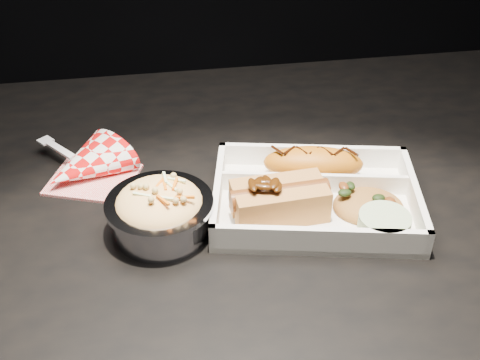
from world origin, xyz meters
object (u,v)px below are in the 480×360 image
Objects in this scene: dining_table at (234,255)px; food_tray at (315,200)px; hotdog at (280,198)px; foil_coleslaw_cup at (160,210)px; fried_pastry at (313,163)px; napkin_fork at (85,167)px.

food_tray is (0.10, -0.03, 0.10)m from dining_table.
foil_coleslaw_cup reaches higher than hotdog.
fried_pastry is at bearing 90.00° from food_tray.
foil_coleslaw_cup reaches higher than food_tray.
foil_coleslaw_cup is 0.81× the size of napkin_fork.
foil_coleslaw_cup is (-0.19, -0.02, 0.02)m from food_tray.
napkin_fork reaches higher than hotdog.
food_tray is 0.19m from foil_coleslaw_cup.
food_tray is 0.31m from napkin_fork.
hotdog is at bearing -130.63° from fried_pastry.
napkin_fork reaches higher than fried_pastry.
dining_table is 9.89× the size of hotdog.
napkin_fork is at bearing 168.68° from fried_pastry.
dining_table is 0.14m from food_tray.
hotdog is 0.14m from foil_coleslaw_cup.
dining_table is 9.18× the size of fried_pastry.
food_tray is 1.80× the size of napkin_fork.
fried_pastry is at bearing 14.43° from dining_table.
food_tray is 2.24× the size of foil_coleslaw_cup.
foil_coleslaw_cup reaches higher than dining_table.
foil_coleslaw_cup is (-0.09, -0.04, 0.12)m from dining_table.
food_tray is 0.06m from fried_pastry.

